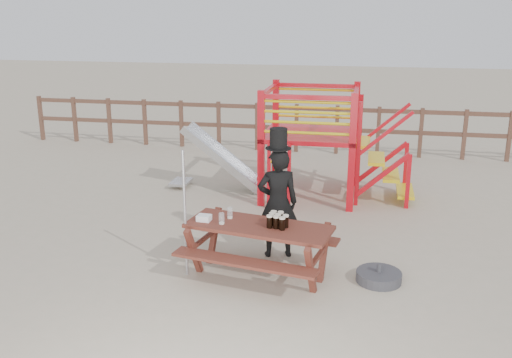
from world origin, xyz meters
The scene contains 10 objects.
ground centered at (0.00, 0.00, 0.00)m, with size 60.00×60.00×0.00m, color tan.
back_fence centered at (0.00, 7.00, 0.74)m, with size 15.09×0.09×1.20m.
playground_fort centered at (0.12, 3.58, 1.07)m, with size 4.71×1.84×2.10m.
picnic_table centered at (-0.09, -0.05, 0.46)m, with size 2.10×1.63×0.73m.
man_with_hat centered at (0.04, 0.67, 0.84)m, with size 0.67×0.53×1.88m.
metal_pole centered at (-1.05, -0.19, 0.86)m, with size 0.04×0.04×1.73m, color #B2B2B7.
parasol_base centered at (1.49, 0.10, 0.07)m, with size 0.59×0.59×0.25m.
paper_bag centered at (-0.84, -0.04, 0.77)m, with size 0.18×0.14×0.08m, color white.
stout_pints centered at (0.15, -0.06, 0.82)m, with size 0.28×0.29×0.17m.
empty_glasses centered at (-0.55, 0.00, 0.80)m, with size 0.13×0.30×0.15m.
Camera 1 is at (1.23, -6.89, 3.44)m, focal length 40.00 mm.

